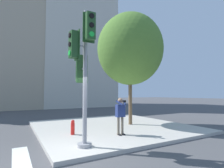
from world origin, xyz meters
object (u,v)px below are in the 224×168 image
traffic_signal_pole (83,63)px  street_tree (130,49)px  person_photographer (121,113)px  fire_hydrant (73,127)px

traffic_signal_pole → street_tree: bearing=35.3°
person_photographer → fire_hydrant: 2.20m
traffic_signal_pole → street_tree: street_tree is taller
traffic_signal_pole → person_photographer: bearing=22.9°
traffic_signal_pole → street_tree: (4.02, 2.85, 1.63)m
person_photographer → street_tree: (1.93, 1.97, 3.52)m
traffic_signal_pole → fire_hydrant: 3.22m
fire_hydrant → person_photographer: bearing=-30.6°
traffic_signal_pole → fire_hydrant: bearing=82.0°
traffic_signal_pole → fire_hydrant: size_ratio=7.41×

